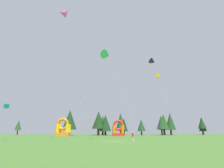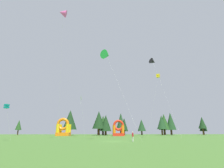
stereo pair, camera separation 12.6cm
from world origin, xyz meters
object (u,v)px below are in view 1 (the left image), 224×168
at_px(kite_white_diamond, 80,98).
at_px(inflatable_red_slide, 63,129).
at_px(kite_yellow_box, 158,76).
at_px(kite_green_delta, 107,55).
at_px(inflatable_yellow_castle, 118,130).
at_px(kite_teal_box, 7,106).
at_px(kite_black_delta, 153,62).
at_px(person_far_side, 133,136).
at_px(kite_pink_delta, 63,13).

height_order(kite_white_diamond, inflatable_red_slide, kite_white_diamond).
relative_size(kite_yellow_box, kite_green_delta, 0.90).
relative_size(inflatable_yellow_castle, inflatable_red_slide, 0.88).
height_order(kite_teal_box, inflatable_yellow_castle, kite_teal_box).
distance_m(kite_black_delta, inflatable_red_slide, 39.20).
relative_size(person_far_side, inflatable_red_slide, 0.27).
bearing_deg(person_far_side, kite_green_delta, -133.09).
height_order(kite_pink_delta, inflatable_yellow_castle, kite_pink_delta).
xyz_separation_m(kite_green_delta, kite_teal_box, (-19.19, 0.30, -10.74)).
relative_size(kite_black_delta, inflatable_yellow_castle, 4.29).
relative_size(kite_black_delta, kite_green_delta, 1.30).
height_order(kite_white_diamond, kite_yellow_box, kite_yellow_box).
height_order(kite_yellow_box, kite_black_delta, kite_black_delta).
height_order(kite_white_diamond, kite_black_delta, kite_black_delta).
relative_size(kite_green_delta, inflatable_yellow_castle, 3.29).
xyz_separation_m(kite_yellow_box, inflatable_yellow_castle, (-9.38, 20.20, -13.84)).
relative_size(kite_black_delta, person_far_side, 13.82).
bearing_deg(kite_white_diamond, kite_yellow_box, -21.52).
bearing_deg(person_far_side, kite_pink_delta, -124.18).
bearing_deg(kite_white_diamond, kite_black_delta, -3.77).
xyz_separation_m(kite_black_delta, kite_teal_box, (-33.55, -17.01, -16.27)).
height_order(kite_pink_delta, person_far_side, kite_pink_delta).
bearing_deg(person_far_side, kite_white_diamond, -176.62).
bearing_deg(kite_black_delta, kite_pink_delta, -144.50).
bearing_deg(kite_yellow_box, kite_teal_box, -163.01).
relative_size(kite_white_diamond, kite_black_delta, 0.50).
bearing_deg(kite_white_diamond, inflatable_yellow_castle, 44.28).
bearing_deg(kite_green_delta, kite_yellow_box, 37.20).
bearing_deg(kite_yellow_box, inflatable_yellow_castle, 114.92).
bearing_deg(kite_pink_delta, kite_white_diamond, 84.06).
bearing_deg(kite_white_diamond, kite_green_delta, -67.36).
bearing_deg(kite_teal_box, kite_white_diamond, 58.41).
height_order(kite_green_delta, kite_teal_box, kite_green_delta).
distance_m(kite_white_diamond, kite_green_delta, 21.19).
bearing_deg(kite_green_delta, kite_white_diamond, 112.64).
xyz_separation_m(kite_black_delta, kite_pink_delta, (-24.13, -17.21, 4.44)).
xyz_separation_m(kite_white_diamond, kite_yellow_box, (21.43, -8.45, 4.64)).
distance_m(kite_yellow_box, inflatable_yellow_castle, 26.22).
xyz_separation_m(kite_white_diamond, kite_green_delta, (7.83, -18.77, 5.93)).
bearing_deg(kite_black_delta, inflatable_yellow_castle, 127.52).
height_order(inflatable_yellow_castle, inflatable_red_slide, inflatable_red_slide).
relative_size(kite_yellow_box, inflatable_yellow_castle, 2.95).
relative_size(kite_yellow_box, kite_pink_delta, 0.58).
relative_size(kite_pink_delta, inflatable_red_slide, 4.48).
distance_m(kite_black_delta, inflatable_yellow_castle, 26.54).
height_order(kite_black_delta, inflatable_yellow_castle, kite_black_delta).
distance_m(person_far_side, inflatable_red_slide, 39.26).
relative_size(kite_black_delta, inflatable_red_slide, 3.79).
bearing_deg(inflatable_red_slide, kite_pink_delta, -79.82).
bearing_deg(kite_teal_box, kite_pink_delta, -1.26).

